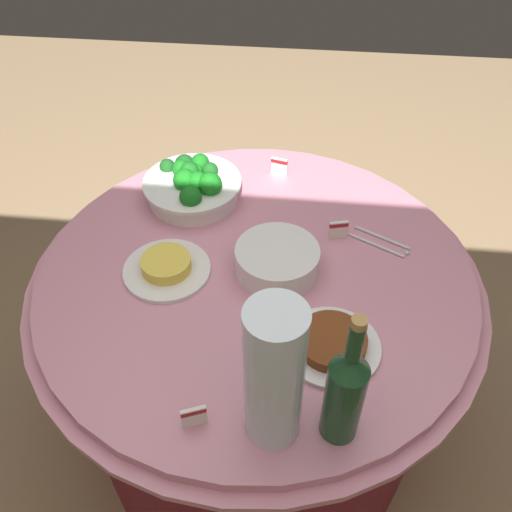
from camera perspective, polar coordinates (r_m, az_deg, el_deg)
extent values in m
plane|color=#9E7F5B|center=(2.00, 0.00, -16.46)|extent=(6.00, 6.00, 0.00)
cylinder|color=maroon|center=(1.70, 0.00, -10.78)|extent=(1.01, 1.01, 0.69)
cylinder|color=pink|center=(1.43, 0.00, -2.59)|extent=(1.16, 1.16, 0.02)
cylinder|color=pink|center=(1.41, 0.00, -1.89)|extent=(1.10, 1.10, 0.03)
cylinder|color=white|center=(1.61, -6.50, 6.62)|extent=(0.26, 0.26, 0.05)
cylinder|color=white|center=(1.59, -6.59, 7.50)|extent=(0.28, 0.28, 0.01)
sphere|color=#19581E|center=(1.65, -9.11, 9.07)|extent=(0.05, 0.05, 0.05)
sphere|color=#19841E|center=(1.61, -6.28, 8.76)|extent=(0.04, 0.04, 0.04)
sphere|color=#19791E|center=(1.62, -7.70, 8.90)|extent=(0.05, 0.05, 0.05)
sphere|color=#19811E|center=(1.54, -4.76, 7.38)|extent=(0.07, 0.07, 0.07)
sphere|color=#196A1E|center=(1.60, -6.87, 8.62)|extent=(0.06, 0.06, 0.06)
sphere|color=#19611E|center=(1.61, -4.74, 8.77)|extent=(0.05, 0.05, 0.05)
sphere|color=#19811E|center=(1.57, -7.33, 7.70)|extent=(0.07, 0.07, 0.07)
sphere|color=#19821E|center=(1.56, -6.02, 7.54)|extent=(0.06, 0.06, 0.06)
sphere|color=#197B1E|center=(1.63, -5.76, 9.55)|extent=(0.05, 0.05, 0.05)
sphere|color=#19701E|center=(1.51, -6.74, 6.05)|extent=(0.06, 0.06, 0.06)
sphere|color=#19571E|center=(1.64, -7.36, 9.38)|extent=(0.06, 0.06, 0.06)
cylinder|color=white|center=(1.40, 2.15, -1.31)|extent=(0.21, 0.21, 0.01)
cylinder|color=white|center=(1.39, 2.16, -1.02)|extent=(0.21, 0.21, 0.01)
cylinder|color=white|center=(1.38, 2.17, -0.73)|extent=(0.21, 0.21, 0.01)
cylinder|color=white|center=(1.37, 2.18, -0.43)|extent=(0.21, 0.21, 0.01)
cylinder|color=white|center=(1.37, 2.20, -0.14)|extent=(0.21, 0.21, 0.01)
cylinder|color=white|center=(1.36, 2.21, 0.16)|extent=(0.21, 0.21, 0.01)
cylinder|color=white|center=(1.35, 2.22, 0.47)|extent=(0.21, 0.21, 0.01)
cylinder|color=#1A4323|center=(1.06, 8.95, -14.53)|extent=(0.07, 0.07, 0.20)
cone|color=#1A4323|center=(0.96, 9.74, -10.81)|extent=(0.07, 0.07, 0.04)
cylinder|color=#1A4323|center=(0.92, 10.19, -8.66)|extent=(0.03, 0.03, 0.08)
cylinder|color=#B2844C|center=(0.88, 10.58, -6.77)|extent=(0.03, 0.03, 0.02)
cylinder|color=silver|center=(1.00, 1.87, -12.23)|extent=(0.11, 0.11, 0.34)
sphere|color=#E5B26B|center=(1.11, 0.59, -15.85)|extent=(0.06, 0.06, 0.06)
sphere|color=#E5B26B|center=(1.10, 2.20, -16.81)|extent=(0.06, 0.06, 0.06)
sphere|color=#E5B26B|center=(1.12, 2.35, -15.19)|extent=(0.06, 0.06, 0.06)
sphere|color=#72C64C|center=(1.06, 0.75, -14.99)|extent=(0.06, 0.06, 0.06)
sphere|color=#72C64C|center=(1.06, 2.79, -15.02)|extent=(0.06, 0.06, 0.06)
sphere|color=#72C64C|center=(1.07, 1.78, -13.56)|extent=(0.06, 0.06, 0.06)
sphere|color=red|center=(1.01, 1.30, -13.86)|extent=(0.06, 0.06, 0.06)
sphere|color=red|center=(1.02, 3.05, -12.91)|extent=(0.06, 0.06, 0.06)
sphere|color=red|center=(1.03, 1.17, -12.14)|extent=(0.06, 0.06, 0.06)
sphere|color=#E5B26B|center=(0.96, 2.10, -12.30)|extent=(0.06, 0.06, 0.06)
sphere|color=#E5B26B|center=(0.98, 2.89, -10.66)|extent=(0.06, 0.06, 0.06)
sphere|color=#E5B26B|center=(0.98, 0.74, -10.88)|extent=(0.06, 0.06, 0.06)
sphere|color=#72C64C|center=(0.92, 2.89, -10.20)|extent=(0.06, 0.06, 0.06)
sphere|color=#72C64C|center=(0.94, 2.37, -8.44)|extent=(0.06, 0.06, 0.06)
sphere|color=#72C64C|center=(0.93, 0.70, -9.63)|extent=(0.06, 0.06, 0.06)
cylinder|color=silver|center=(1.49, 12.26, 1.10)|extent=(0.15, 0.08, 0.01)
cylinder|color=silver|center=(1.52, 12.82, 1.87)|extent=(0.15, 0.08, 0.01)
sphere|color=silver|center=(1.49, 15.31, 0.31)|extent=(0.01, 0.01, 0.01)
cylinder|color=white|center=(1.25, 7.72, -9.19)|extent=(0.22, 0.22, 0.01)
cylinder|color=brown|center=(1.23, 7.81, -8.65)|extent=(0.15, 0.15, 0.03)
cylinder|color=white|center=(1.41, -9.14, -1.43)|extent=(0.22, 0.22, 0.01)
cylinder|color=#F2D14C|center=(1.39, -9.24, -0.80)|extent=(0.12, 0.12, 0.03)
cube|color=white|center=(1.48, 8.45, 2.67)|extent=(0.05, 0.02, 0.05)
cube|color=maroon|center=(1.47, 8.52, 3.18)|extent=(0.05, 0.02, 0.01)
cube|color=white|center=(1.13, -6.40, -16.10)|extent=(0.05, 0.03, 0.05)
cube|color=maroon|center=(1.11, -6.47, -15.65)|extent=(0.05, 0.03, 0.01)
cube|color=white|center=(1.70, 2.40, 9.21)|extent=(0.05, 0.02, 0.05)
cube|color=maroon|center=(1.69, 2.42, 9.70)|extent=(0.05, 0.02, 0.01)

